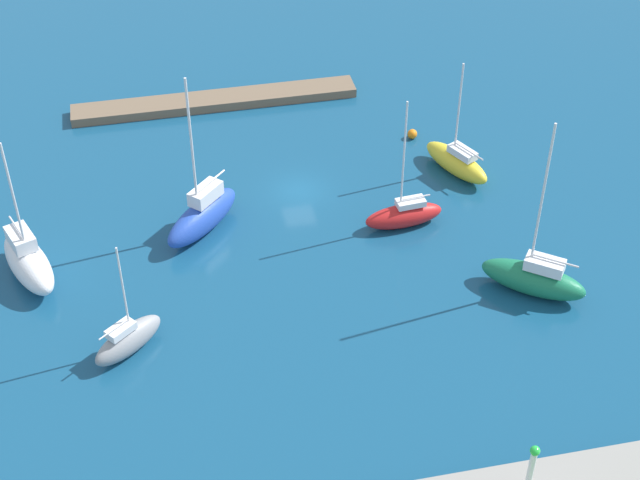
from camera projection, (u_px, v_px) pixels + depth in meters
name	position (u px, v px, depth m)	size (l,w,h in m)	color
water	(299.00, 191.00, 76.80)	(160.00, 160.00, 0.00)	navy
pier_dock	(215.00, 101.00, 86.75)	(25.39, 2.72, 0.81)	brown
harbor_beacon	(532.00, 466.00, 52.03)	(0.56, 0.56, 3.73)	silver
sailboat_gray_off_beacon	(128.00, 339.00, 62.39)	(5.22, 4.61, 8.57)	gray
sailboat_yellow_inner_mooring	(457.00, 161.00, 78.09)	(4.64, 6.86, 9.80)	yellow
sailboat_green_east_end	(534.00, 278.00, 66.77)	(7.24, 6.21, 13.67)	#19724C
sailboat_white_far_south	(28.00, 261.00, 67.84)	(4.95, 7.61, 11.57)	white
sailboat_blue_west_end	(203.00, 215.00, 72.00)	(6.91, 7.00, 13.23)	#2347B2
sailboat_red_by_breakwater	(404.00, 215.00, 72.76)	(6.18, 2.30, 10.89)	red
mooring_buoy_orange	(412.00, 134.00, 82.49)	(0.84, 0.84, 0.84)	orange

